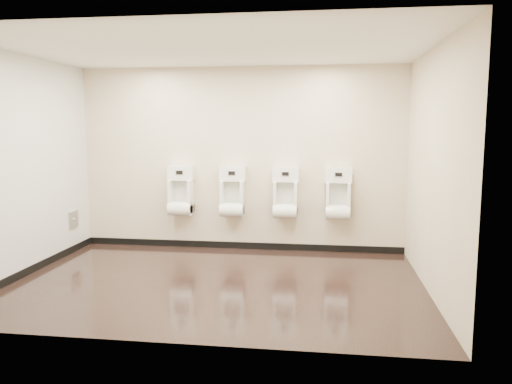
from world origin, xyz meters
TOP-DOWN VIEW (x-y plane):
  - ground at (0.00, 0.00)m, footprint 5.00×3.50m
  - ceiling at (0.00, 0.00)m, footprint 5.00×3.50m
  - back_wall at (0.00, 1.75)m, footprint 5.00×0.02m
  - front_wall at (0.00, -1.75)m, footprint 5.00×0.02m
  - left_wall at (-2.50, 0.00)m, footprint 0.02×3.50m
  - right_wall at (2.50, 0.00)m, footprint 0.02×3.50m
  - tile_overlay_left at (-2.50, 0.00)m, footprint 0.01×3.50m
  - skirting_back at (0.00, 1.74)m, footprint 5.00×0.02m
  - skirting_left at (-2.49, 0.00)m, footprint 0.02×3.50m
  - access_panel at (-2.48, 1.20)m, footprint 0.04×0.25m
  - urinal_0 at (-0.91, 1.62)m, footprint 0.41×0.30m
  - urinal_1 at (-0.10, 1.62)m, footprint 0.41×0.30m
  - urinal_2 at (0.71, 1.62)m, footprint 0.41×0.30m
  - urinal_3 at (1.49, 1.62)m, footprint 0.41×0.30m

SIDE VIEW (x-z plane):
  - ground at x=0.00m, z-range 0.00..0.00m
  - skirting_back at x=0.00m, z-range 0.00..0.10m
  - skirting_left at x=-2.49m, z-range 0.00..0.10m
  - access_panel at x=-2.48m, z-range 0.38..0.62m
  - urinal_0 at x=-0.91m, z-range 0.48..1.24m
  - urinal_1 at x=-0.10m, z-range 0.48..1.24m
  - urinal_2 at x=0.71m, z-range 0.48..1.24m
  - urinal_3 at x=1.49m, z-range 0.48..1.24m
  - back_wall at x=0.00m, z-range 0.00..2.80m
  - front_wall at x=0.00m, z-range 0.00..2.80m
  - left_wall at x=-2.50m, z-range 0.00..2.80m
  - right_wall at x=2.50m, z-range 0.00..2.80m
  - tile_overlay_left at x=-2.50m, z-range 0.00..2.80m
  - ceiling at x=0.00m, z-range 2.80..2.80m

